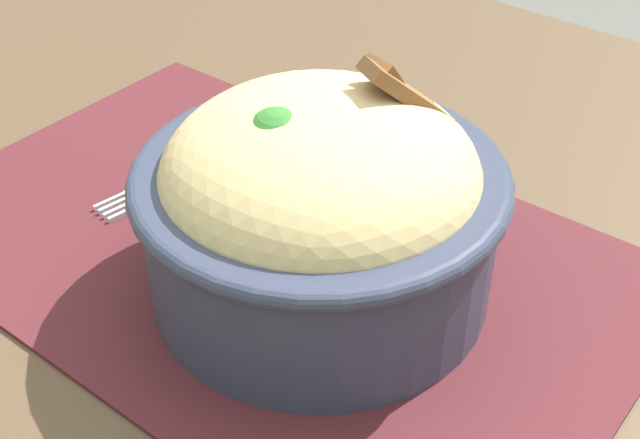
% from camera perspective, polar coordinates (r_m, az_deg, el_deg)
% --- Properties ---
extents(table, '(1.30, 0.84, 0.71)m').
position_cam_1_polar(table, '(0.57, 1.02, -7.18)').
color(table, '#4C3826').
rests_on(table, ground_plane).
extents(placemat, '(0.47, 0.30, 0.00)m').
position_cam_1_polar(placemat, '(0.54, -3.55, -2.03)').
color(placemat, '#47191E').
rests_on(placemat, table).
extents(bowl, '(0.24, 0.24, 0.14)m').
position_cam_1_polar(bowl, '(0.47, -0.02, 1.17)').
color(bowl, '#2D3347').
rests_on(bowl, placemat).
extents(fork, '(0.03, 0.14, 0.00)m').
position_cam_1_polar(fork, '(0.61, -9.51, 2.67)').
color(fork, silver).
rests_on(fork, placemat).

